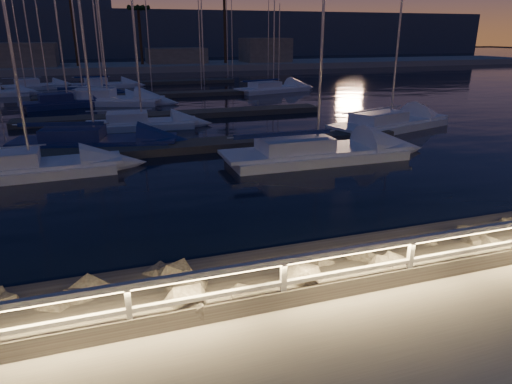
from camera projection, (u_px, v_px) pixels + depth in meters
ground at (368, 288)px, 9.89m from camera, size 400.00×400.00×0.00m
harbor_water at (167, 112)px, 38.17m from camera, size 400.00×440.00×0.60m
guard_rail at (369, 257)px, 9.62m from camera, size 44.11×0.12×1.06m
riprap at (206, 292)px, 10.04m from camera, size 33.31×2.99×1.45m
floating_docks at (164, 103)px, 39.13m from camera, size 22.00×36.00×0.40m
far_shore at (129, 65)px, 76.07m from camera, size 160.00×14.00×5.20m
palm_center at (138, 10)px, 72.98m from camera, size 3.00×3.00×9.70m
distant_hills at (27, 36)px, 121.40m from camera, size 230.00×37.50×18.00m
sailboat_b at (26, 167)px, 19.53m from camera, size 7.57×2.62×12.71m
sailboat_c at (91, 141)px, 24.17m from camera, size 8.72×4.20×14.27m
sailboat_d at (312, 152)px, 21.99m from camera, size 9.32×2.90×15.68m
sailboat_e at (66, 102)px, 37.97m from camera, size 7.33×3.53×12.11m
sailboat_f at (139, 122)px, 29.39m from camera, size 7.12×2.58×11.90m
sailboat_g at (101, 99)px, 40.10m from camera, size 7.15×2.42×11.97m
sailboat_h at (388, 123)px, 29.16m from camera, size 9.54×5.25×15.56m
sailboat_j at (81, 94)px, 43.31m from camera, size 7.34×2.72×12.24m
sailboat_k at (105, 99)px, 39.45m from camera, size 9.73×5.62×15.96m
sailboat_l at (272, 88)px, 47.85m from camera, size 8.74×4.55×14.23m
sailboat_m at (34, 85)px, 50.32m from camera, size 7.01×3.51×11.58m
sailboat_n at (103, 84)px, 51.69m from camera, size 7.09×2.38×11.94m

